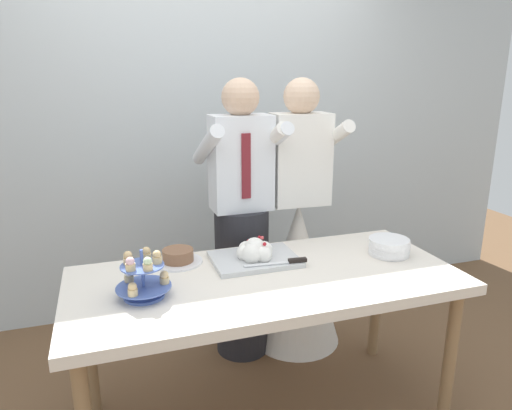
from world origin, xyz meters
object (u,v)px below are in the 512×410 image
(plate_stack, at_px, (389,247))
(person_bride, at_px, (297,255))
(dessert_table, at_px, (266,290))
(cupcake_stand, at_px, (143,277))
(round_cake, at_px, (178,257))
(person_groom, at_px, (242,237))
(main_cake_tray, at_px, (255,254))

(plate_stack, bearing_deg, person_bride, 113.91)
(dessert_table, distance_m, person_bride, 0.77)
(plate_stack, bearing_deg, cupcake_stand, -175.98)
(round_cake, xyz_separation_m, person_groom, (0.43, 0.34, -0.06))
(cupcake_stand, relative_size, round_cake, 0.96)
(dessert_table, height_order, round_cake, round_cake)
(dessert_table, bearing_deg, cupcake_stand, -175.78)
(cupcake_stand, distance_m, plate_stack, 1.25)
(cupcake_stand, bearing_deg, main_cake_tray, 21.15)
(main_cake_tray, bearing_deg, dessert_table, -89.64)
(dessert_table, relative_size, person_groom, 1.08)
(round_cake, bearing_deg, person_bride, 23.66)
(person_groom, bearing_deg, main_cake_tray, -98.38)
(cupcake_stand, xyz_separation_m, person_groom, (0.62, 0.66, -0.12))
(person_groom, bearing_deg, plate_stack, -42.78)
(plate_stack, bearing_deg, main_cake_tray, 169.47)
(main_cake_tray, bearing_deg, person_bride, 46.44)
(dessert_table, bearing_deg, round_cake, 142.46)
(cupcake_stand, height_order, plate_stack, cupcake_stand)
(main_cake_tray, height_order, plate_stack, main_cake_tray)
(dessert_table, bearing_deg, main_cake_tray, 90.36)
(dessert_table, xyz_separation_m, person_groom, (0.06, 0.62, 0.05))
(dessert_table, xyz_separation_m, person_bride, (0.43, 0.63, -0.12))
(cupcake_stand, distance_m, round_cake, 0.38)
(cupcake_stand, xyz_separation_m, person_bride, (0.99, 0.67, -0.28))
(cupcake_stand, distance_m, main_cake_tray, 0.60)
(main_cake_tray, xyz_separation_m, person_bride, (0.43, 0.45, -0.23))
(plate_stack, height_order, person_bride, person_bride)
(person_bride, bearing_deg, round_cake, -156.34)
(person_groom, bearing_deg, person_bride, 0.82)
(main_cake_tray, xyz_separation_m, person_groom, (0.07, 0.45, -0.07))
(main_cake_tray, distance_m, plate_stack, 0.70)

